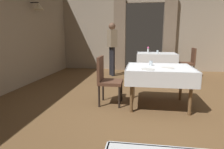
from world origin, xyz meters
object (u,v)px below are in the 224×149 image
glass_mid_b (151,63)px  chair_far_right (189,61)px  dining_table_far (156,56)px  chair_mid_left (106,78)px  person_waiter_by_doorway (112,45)px  dining_table_mid (159,72)px  plate_mid_a (148,69)px  glass_far_b (158,52)px  plate_mid_c (167,68)px  flower_vase_far (148,49)px  plate_far_c (160,52)px

glass_mid_b → chair_far_right: bearing=63.5°
dining_table_far → chair_far_right: bearing=-4.3°
chair_mid_left → glass_mid_b: size_ratio=9.84×
chair_mid_left → person_waiter_by_doorway: bearing=96.3°
dining_table_mid → dining_table_far: same height
chair_far_right → plate_mid_a: size_ratio=3.96×
glass_mid_b → glass_far_b: size_ratio=0.96×
chair_far_right → plate_mid_a: chair_far_right is taller
plate_mid_c → person_waiter_by_doorway: size_ratio=0.13×
dining_table_mid → plate_mid_c: size_ratio=5.29×
chair_mid_left → dining_table_mid: bearing=2.9°
flower_vase_far → plate_mid_a: bearing=-91.8°
dining_table_far → plate_mid_c: bearing=-90.7°
dining_table_far → flower_vase_far: bearing=147.8°
dining_table_far → chair_mid_left: bearing=-111.4°
person_waiter_by_doorway → dining_table_far: bearing=7.8°
dining_table_far → plate_mid_a: size_ratio=5.40×
chair_far_right → plate_far_c: chair_far_right is taller
plate_mid_a → glass_far_b: size_ratio=2.39×
plate_mid_a → flower_vase_far: (0.11, 3.39, 0.10)m
plate_mid_c → glass_far_b: bearing=88.9°
chair_mid_left → glass_far_b: size_ratio=9.47×
flower_vase_far → chair_far_right: bearing=-10.9°
plate_mid_c → person_waiter_by_doorway: (-1.41, 2.83, 0.27)m
plate_mid_c → flower_vase_far: 3.21m
dining_table_mid → plate_mid_c: (0.12, -0.15, 0.10)m
chair_mid_left → chair_far_right: (2.17, 2.85, 0.00)m
plate_mid_c → person_waiter_by_doorway: 3.17m
dining_table_mid → chair_mid_left: 1.00m
chair_far_right → plate_far_c: bearing=162.2°
dining_table_mid → plate_mid_a: (-0.22, -0.34, 0.10)m
dining_table_far → chair_mid_left: size_ratio=1.36×
glass_mid_b → person_waiter_by_doorway: bearing=114.1°
dining_table_mid → glass_mid_b: (-0.15, 0.13, 0.14)m
flower_vase_far → dining_table_mid: bearing=-87.9°
plate_mid_a → plate_mid_c: same height
chair_far_right → person_waiter_by_doorway: size_ratio=0.54×
chair_far_right → plate_mid_c: bearing=-109.7°
plate_mid_c → plate_far_c: 3.24m
plate_mid_a → person_waiter_by_doorway: person_waiter_by_doorway is taller
dining_table_mid → plate_mid_c: 0.22m
dining_table_mid → plate_mid_a: bearing=-123.1°
glass_mid_b → person_waiter_by_doorway: person_waiter_by_doorway is taller
dining_table_far → flower_vase_far: 0.39m
dining_table_mid → person_waiter_by_doorway: size_ratio=0.70×
glass_mid_b → plate_far_c: 2.99m
plate_mid_a → glass_far_b: glass_far_b is taller
chair_far_right → person_waiter_by_doorway: (-2.47, -0.12, 0.51)m
chair_mid_left → plate_mid_a: (0.77, -0.29, 0.24)m
dining_table_far → person_waiter_by_doorway: 1.51m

